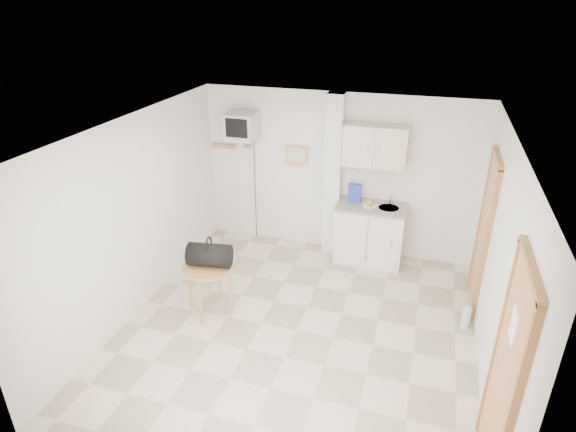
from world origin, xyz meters
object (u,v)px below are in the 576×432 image
(duffel_bag, at_px, (209,255))
(water_bottle, at_px, (466,318))
(crt_television, at_px, (242,127))
(round_table, at_px, (209,272))

(duffel_bag, bearing_deg, water_bottle, 2.33)
(crt_television, distance_m, round_table, 2.39)
(round_table, distance_m, duffel_bag, 0.24)
(round_table, bearing_deg, duffel_bag, 44.54)
(crt_television, xyz_separation_m, duffel_bag, (0.29, -1.94, -1.10))
(crt_television, bearing_deg, water_bottle, -21.50)
(crt_television, distance_m, water_bottle, 4.10)
(crt_television, distance_m, duffel_bag, 2.25)
(round_table, bearing_deg, water_bottle, 10.87)
(duffel_bag, relative_size, water_bottle, 1.81)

